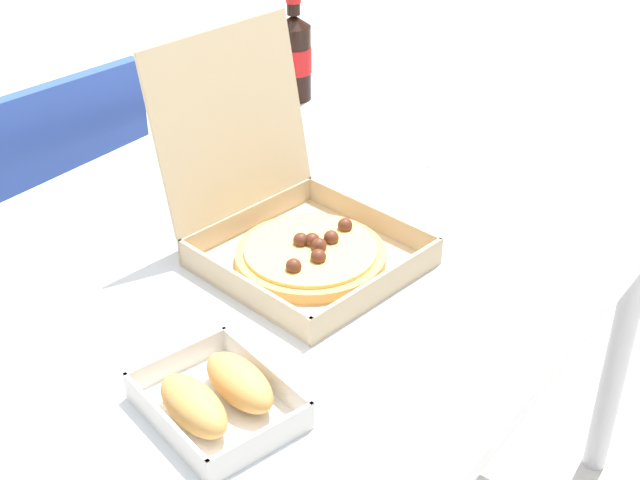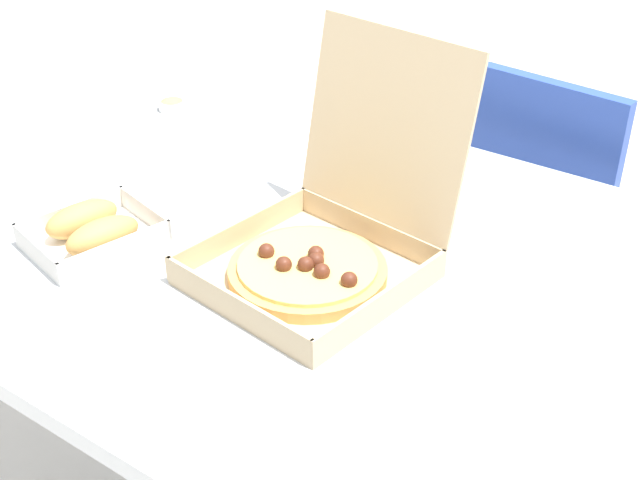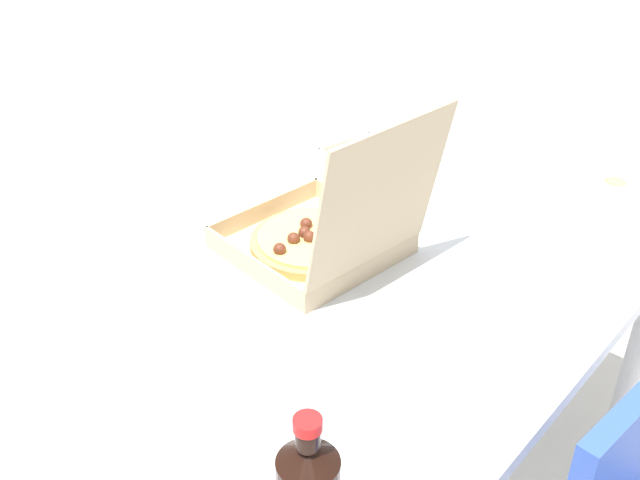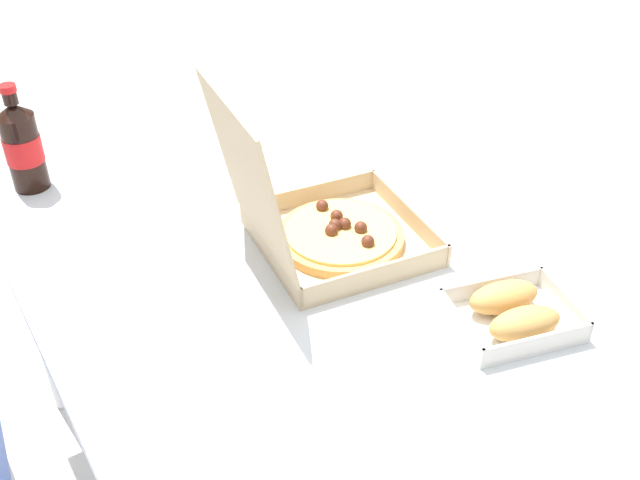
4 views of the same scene
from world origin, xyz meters
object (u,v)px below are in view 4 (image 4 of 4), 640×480
at_px(bread_side_box, 513,313).
at_px(paper_menu, 228,132).
at_px(cola_bottle, 23,146).
at_px(pizza_box_open, 324,226).

height_order(bread_side_box, paper_menu, bread_side_box).
relative_size(bread_side_box, cola_bottle, 0.98).
bearing_deg(pizza_box_open, bread_side_box, -156.70).
xyz_separation_m(pizza_box_open, paper_menu, (0.50, -0.05, -0.05)).
height_order(pizza_box_open, paper_menu, pizza_box_open).
height_order(pizza_box_open, bread_side_box, pizza_box_open).
distance_m(pizza_box_open, bread_side_box, 0.36).
distance_m(bread_side_box, cola_bottle, 0.99).
relative_size(bread_side_box, paper_menu, 1.05).
relative_size(pizza_box_open, bread_side_box, 1.72).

